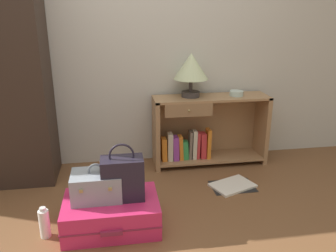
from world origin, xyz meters
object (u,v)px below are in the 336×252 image
object	(u,v)px
suitcase_large	(112,213)
bottle	(44,223)
handbag	(123,178)
bookshelf	(204,131)
table_lamp	(191,68)
train_case	(97,185)
open_book_on_floor	(233,186)
bowl	(236,93)

from	to	relation	value
suitcase_large	bottle	world-z (taller)	bottle
handbag	bottle	xyz separation A→B (m)	(-0.53, -0.05, -0.27)
bookshelf	table_lamp	size ratio (longest dim) A/B	2.72
bookshelf	train_case	xyz separation A→B (m)	(-1.00, -0.93, -0.02)
bookshelf	open_book_on_floor	size ratio (longest dim) A/B	2.62
handbag	open_book_on_floor	world-z (taller)	handbag
bookshelf	suitcase_large	distance (m)	1.35
bowl	open_book_on_floor	bearing A→B (deg)	-108.61
bookshelf	bowl	bearing A→B (deg)	-4.40
table_lamp	bowl	xyz separation A→B (m)	(0.44, -0.03, -0.25)
suitcase_large	open_book_on_floor	world-z (taller)	suitcase_large
suitcase_large	open_book_on_floor	bearing A→B (deg)	22.49
train_case	handbag	world-z (taller)	handbag
bookshelf	table_lamp	world-z (taller)	table_lamp
suitcase_large	handbag	xyz separation A→B (m)	(0.09, 0.01, 0.26)
suitcase_large	table_lamp	bearing A→B (deg)	51.82
bookshelf	bottle	bearing A→B (deg)	-143.33
bookshelf	handbag	size ratio (longest dim) A/B	2.73
handbag	bowl	bearing A→B (deg)	39.87
suitcase_large	bottle	size ratio (longest dim) A/B	2.97
bookshelf	train_case	distance (m)	1.37
bookshelf	suitcase_large	bearing A→B (deg)	-133.27
bowl	suitcase_large	world-z (taller)	bowl
open_book_on_floor	handbag	bearing A→B (deg)	-156.17
bookshelf	table_lamp	bearing A→B (deg)	176.08
train_case	handbag	xyz separation A→B (m)	(0.18, -0.03, 0.06)
train_case	bottle	size ratio (longest dim) A/B	1.51
bowl	bottle	distance (m)	2.01
train_case	handbag	bearing A→B (deg)	-9.18
table_lamp	bowl	bearing A→B (deg)	-4.24
bowl	suitcase_large	distance (m)	1.65
table_lamp	train_case	world-z (taller)	table_lamp
table_lamp	bottle	bearing A→B (deg)	-139.98
bottle	bowl	bearing A→B (deg)	30.84
train_case	table_lamp	bearing A→B (deg)	47.56
open_book_on_floor	bowl	bearing A→B (deg)	71.39
bowl	handbag	distance (m)	1.50
handbag	open_book_on_floor	size ratio (longest dim) A/B	0.96
bookshelf	suitcase_large	size ratio (longest dim) A/B	1.67
bookshelf	suitcase_large	xyz separation A→B (m)	(-0.91, -0.97, -0.22)
open_book_on_floor	train_case	bearing A→B (deg)	-160.90
bottle	open_book_on_floor	distance (m)	1.55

